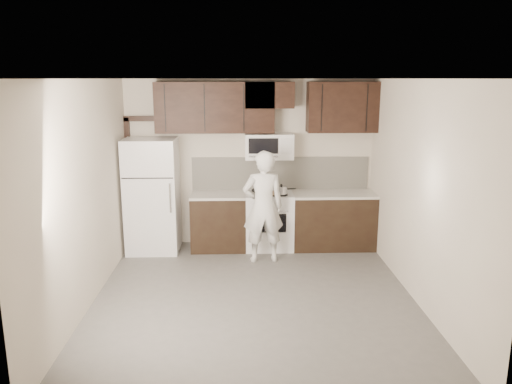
{
  "coord_description": "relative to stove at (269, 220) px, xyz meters",
  "views": [
    {
      "loc": [
        -0.18,
        -5.81,
        2.7
      ],
      "look_at": [
        0.05,
        0.9,
        1.17
      ],
      "focal_mm": 35.0,
      "sensor_mm": 36.0,
      "label": 1
    }
  ],
  "objects": [
    {
      "name": "upper_cabinets",
      "position": [
        -0.09,
        0.14,
        1.82
      ],
      "size": [
        3.48,
        0.35,
        0.78
      ],
      "color": "black",
      "rests_on": "back_wall"
    },
    {
      "name": "door_trim",
      "position": [
        -2.22,
        0.27,
        0.79
      ],
      "size": [
        0.5,
        0.08,
        2.12
      ],
      "color": "black",
      "rests_on": "floor"
    },
    {
      "name": "person",
      "position": [
        -0.13,
        -0.6,
        0.38
      ],
      "size": [
        0.66,
        0.47,
        1.69
      ],
      "primitive_type": "imported",
      "rotation": [
        0.0,
        0.0,
        3.26
      ],
      "color": "silver",
      "rests_on": "floor"
    },
    {
      "name": "counter_run",
      "position": [
        0.3,
        0.0,
        -0.0
      ],
      "size": [
        2.95,
        0.64,
        0.91
      ],
      "color": "black",
      "rests_on": "floor"
    },
    {
      "name": "pizza",
      "position": [
        0.05,
        -0.1,
        0.48
      ],
      "size": [
        0.28,
        0.28,
        0.02
      ],
      "primitive_type": "cylinder",
      "rotation": [
        0.0,
        0.0,
        0.13
      ],
      "color": "tan",
      "rests_on": "baking_tray"
    },
    {
      "name": "back_wall",
      "position": [
        -0.3,
        0.31,
        0.89
      ],
      "size": [
        4.0,
        0.0,
        4.0
      ],
      "primitive_type": "plane",
      "rotation": [
        1.57,
        0.0,
        0.0
      ],
      "color": "beige",
      "rests_on": "ground"
    },
    {
      "name": "backsplash",
      "position": [
        0.2,
        0.3,
        0.72
      ],
      "size": [
        2.9,
        0.02,
        0.54
      ],
      "primitive_type": "cube",
      "color": "beige",
      "rests_on": "counter_run"
    },
    {
      "name": "ceiling",
      "position": [
        -0.3,
        -1.94,
        2.24
      ],
      "size": [
        4.5,
        4.5,
        0.0
      ],
      "primitive_type": "plane",
      "rotation": [
        3.14,
        0.0,
        0.0
      ],
      "color": "white",
      "rests_on": "back_wall"
    },
    {
      "name": "stove",
      "position": [
        0.0,
        0.0,
        0.0
      ],
      "size": [
        0.76,
        0.66,
        0.94
      ],
      "color": "white",
      "rests_on": "floor"
    },
    {
      "name": "floor",
      "position": [
        -0.3,
        -1.94,
        -0.46
      ],
      "size": [
        4.5,
        4.5,
        0.0
      ],
      "primitive_type": "plane",
      "color": "#575552",
      "rests_on": "ground"
    },
    {
      "name": "microwave",
      "position": [
        -0.0,
        0.12,
        1.19
      ],
      "size": [
        0.76,
        0.42,
        0.4
      ],
      "color": "white",
      "rests_on": "upper_cabinets"
    },
    {
      "name": "refrigerator",
      "position": [
        -1.85,
        -0.05,
        0.44
      ],
      "size": [
        0.8,
        0.76,
        1.8
      ],
      "color": "white",
      "rests_on": "floor"
    },
    {
      "name": "baking_tray",
      "position": [
        0.05,
        -0.1,
        0.46
      ],
      "size": [
        0.41,
        0.33,
        0.02
      ],
      "primitive_type": "cube",
      "rotation": [
        0.0,
        0.0,
        0.13
      ],
      "color": "black",
      "rests_on": "counter_run"
    },
    {
      "name": "saucepan",
      "position": [
        0.18,
        -0.15,
        0.52
      ],
      "size": [
        0.33,
        0.19,
        0.18
      ],
      "color": "silver",
      "rests_on": "stove"
    }
  ]
}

